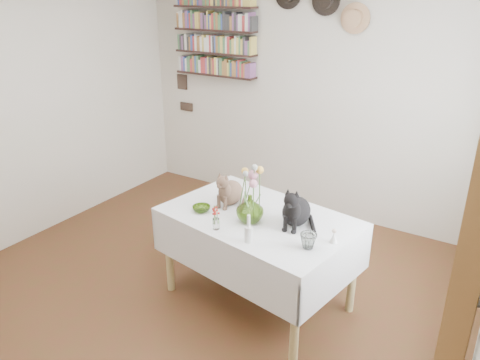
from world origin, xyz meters
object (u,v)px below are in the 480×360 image
Objects in this scene: flower_vase at (250,209)px; bookshelf_unit at (215,34)px; dining_table at (258,238)px; black_cat at (297,204)px; tabby_cat at (231,186)px.

flower_vase is 2.55m from bookshelf_unit.
bookshelf_unit reaches higher than dining_table.
bookshelf_unit is (-1.54, 1.67, 1.28)m from dining_table.
tabby_cat is at bearing 169.88° from black_cat.
black_cat is at bearing -2.34° from tabby_cat.
flower_vase is at bearing -30.69° from tabby_cat.
bookshelf_unit is at bearing 132.22° from black_cat.
black_cat is at bearing -41.92° from bookshelf_unit.
flower_vase reaches higher than dining_table.
bookshelf_unit is at bearing 130.64° from flower_vase.
flower_vase is at bearing -49.36° from bookshelf_unit.
dining_table is 7.40× the size of flower_vase.
dining_table is at bearing 84.99° from flower_vase.
flower_vase is at bearing -95.01° from dining_table.
tabby_cat is 1.40× the size of flower_vase.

